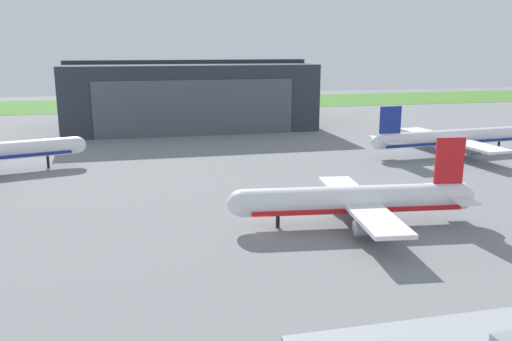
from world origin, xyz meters
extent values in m
plane|color=slate|center=(0.00, 0.00, 0.00)|extent=(440.00, 440.00, 0.00)
cube|color=#467C2E|center=(0.00, 170.83, 0.04)|extent=(440.00, 56.00, 0.08)
cube|color=#2D333D|center=(1.05, 102.09, 9.85)|extent=(73.96, 40.38, 19.71)
cube|color=#4C515B|center=(1.05, 81.75, 7.88)|extent=(56.21, 0.30, 15.77)
cube|color=#2D333D|center=(1.05, 102.09, 20.31)|extent=(73.96, 9.69, 1.20)
sphere|color=white|center=(-28.15, 50.30, 4.35)|extent=(3.49, 3.49, 3.49)
cylinder|color=black|center=(-34.16, 48.74, 1.27)|extent=(0.56, 0.56, 2.53)
cylinder|color=white|center=(56.90, 42.28, 4.05)|extent=(40.65, 6.83, 3.57)
sphere|color=white|center=(36.71, 40.65, 4.05)|extent=(2.78, 2.78, 2.78)
cube|color=navy|center=(56.90, 42.28, 3.07)|extent=(37.43, 6.60, 0.62)
cube|color=navy|center=(39.94, 40.91, 8.87)|extent=(5.28, 0.82, 6.07)
cube|color=white|center=(39.35, 38.15, 4.41)|extent=(4.04, 5.28, 0.28)
cube|color=white|center=(38.92, 43.53, 4.41)|extent=(4.04, 5.28, 0.28)
cube|color=white|center=(56.81, 33.30, 3.61)|extent=(7.75, 16.41, 0.56)
cube|color=white|center=(55.37, 51.14, 3.61)|extent=(7.75, 16.41, 0.56)
cylinder|color=gray|center=(57.51, 34.63, 2.32)|extent=(3.54, 2.23, 1.96)
cylinder|color=gray|center=(56.27, 49.93, 2.32)|extent=(3.54, 2.23, 1.96)
cylinder|color=black|center=(70.62, 43.40, 1.13)|extent=(0.56, 0.56, 2.27)
cylinder|color=black|center=(55.43, 40.28, 1.13)|extent=(0.56, 0.56, 2.27)
cylinder|color=black|center=(55.13, 44.02, 1.13)|extent=(0.56, 0.56, 2.27)
cylinder|color=silver|center=(13.98, 0.35, 3.76)|extent=(32.75, 7.54, 3.92)
sphere|color=silver|center=(-2.17, 2.17, 3.76)|extent=(3.76, 3.76, 3.76)
sphere|color=silver|center=(30.14, -1.48, 3.76)|extent=(3.06, 3.06, 3.06)
cube|color=red|center=(13.98, 0.35, 2.69)|extent=(30.17, 7.29, 0.69)
cube|color=red|center=(27.55, -1.19, 9.06)|extent=(4.24, 0.87, 6.67)
cube|color=silver|center=(28.53, 1.67, 4.16)|extent=(3.52, 5.78, 0.28)
cube|color=silver|center=(27.87, -4.18, 4.16)|extent=(3.52, 5.78, 0.28)
cube|color=silver|center=(15.49, 7.90, 3.27)|extent=(6.65, 13.70, 0.56)
cube|color=silver|center=(13.77, -7.36, 3.27)|extent=(6.65, 13.70, 0.56)
cylinder|color=gray|center=(14.58, 6.94, 1.90)|extent=(3.94, 2.56, 2.16)
cylinder|color=gray|center=(13.09, -6.22, 1.90)|extent=(3.94, 2.56, 2.16)
cylinder|color=black|center=(3.00, 1.59, 0.90)|extent=(0.56, 0.56, 1.80)
cylinder|color=black|center=(15.51, 2.25, 0.90)|extent=(0.56, 0.56, 1.80)
cylinder|color=black|center=(15.05, -1.85, 0.90)|extent=(0.56, 0.56, 1.80)
camera|label=1|loc=(-15.82, -65.88, 24.91)|focal=36.74mm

